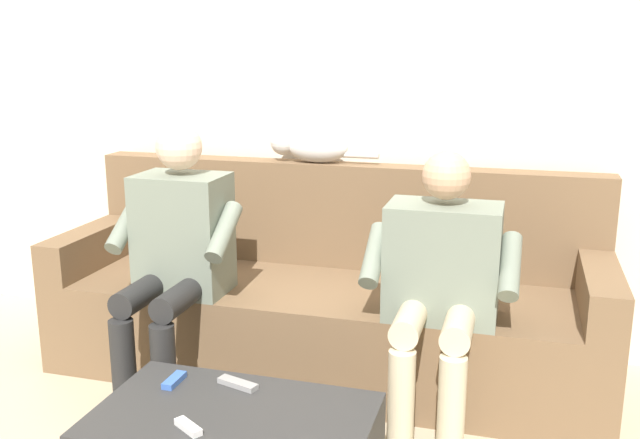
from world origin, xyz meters
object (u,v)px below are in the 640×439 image
(couch, at_px, (326,305))
(person_right_seated, at_px, (177,246))
(person_left_seated, at_px, (440,275))
(remote_blue, at_px, (174,380))
(remote_gray, at_px, (238,384))
(remote_white, at_px, (188,427))
(cat_on_backrest, at_px, (310,146))

(couch, height_order, person_right_seated, person_right_seated)
(person_left_seated, distance_m, remote_blue, 1.07)
(person_right_seated, distance_m, remote_gray, 0.81)
(person_right_seated, xyz_separation_m, remote_blue, (-0.29, 0.60, -0.30))
(remote_blue, height_order, remote_white, same)
(couch, height_order, remote_white, couch)
(cat_on_backrest, height_order, remote_white, cat_on_backrest)
(couch, height_order, remote_gray, couch)
(couch, bearing_deg, cat_on_backrest, -59.29)
(cat_on_backrest, height_order, remote_blue, cat_on_backrest)
(cat_on_backrest, height_order, remote_gray, cat_on_backrest)
(person_right_seated, xyz_separation_m, remote_white, (-0.47, 0.87, -0.30))
(couch, bearing_deg, person_right_seated, 33.55)
(person_right_seated, distance_m, cat_on_backrest, 0.83)
(person_left_seated, xyz_separation_m, remote_gray, (0.62, 0.56, -0.27))
(couch, height_order, cat_on_backrest, cat_on_backrest)
(couch, height_order, person_left_seated, person_left_seated)
(person_left_seated, bearing_deg, cat_on_backrest, -41.31)
(person_left_seated, distance_m, remote_white, 1.12)
(remote_gray, distance_m, remote_white, 0.31)
(person_left_seated, xyz_separation_m, person_right_seated, (1.12, 0.00, 0.03))
(couch, xyz_separation_m, cat_on_backrest, (0.16, -0.26, 0.70))
(person_left_seated, distance_m, cat_on_backrest, 1.03)
(person_left_seated, relative_size, remote_blue, 9.54)
(couch, bearing_deg, person_left_seated, 146.75)
(couch, relative_size, cat_on_backrest, 4.64)
(remote_blue, bearing_deg, person_left_seated, -53.47)
(remote_white, bearing_deg, cat_on_backrest, 124.81)
(person_right_seated, relative_size, cat_on_backrest, 2.16)
(person_left_seated, distance_m, person_right_seated, 1.12)
(couch, distance_m, remote_white, 1.24)
(person_left_seated, xyz_separation_m, remote_blue, (0.84, 0.61, -0.27))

